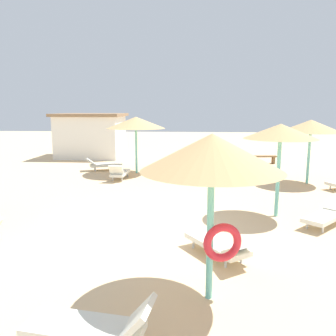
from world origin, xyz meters
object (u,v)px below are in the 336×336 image
lounger_2 (220,244)px  parasol_4 (280,132)px  lounger_1 (120,173)px  lounger_6 (103,165)px  lounger_4 (327,215)px  parasol_2 (212,155)px  parasol_3 (311,126)px  bench_0 (265,158)px  parasol_1 (136,123)px  lounger_7 (93,327)px  beach_cabana (91,135)px

lounger_2 → parasol_4: bearing=58.2°
lounger_1 → lounger_6: (-1.41, 2.32, -0.01)m
lounger_4 → parasol_4: bearing=149.8°
parasol_2 → parasol_3: 11.07m
lounger_4 → bench_0: size_ratio=1.18×
lounger_6 → parasol_4: bearing=-45.2°
lounger_2 → lounger_6: lounger_6 is taller
parasol_3 → lounger_2: (-4.52, -8.23, -2.26)m
parasol_1 → lounger_7: 13.58m
lounger_6 → bench_0: bearing=17.9°
parasol_2 → parasol_3: bearing=64.0°
parasol_3 → bench_0: (-0.80, 5.56, -2.23)m
lounger_1 → lounger_7: (2.12, -11.64, -0.00)m
parasol_2 → lounger_6: bearing=112.6°
lounger_6 → lounger_7: lounger_7 is taller
lounger_7 → bench_0: size_ratio=1.26×
parasol_3 → beach_cabana: beach_cabana is taller
parasol_2 → beach_cabana: (-7.40, 17.66, -1.07)m
parasol_2 → beach_cabana: 19.18m
lounger_7 → beach_cabana: 19.97m
bench_0 → beach_cabana: bearing=169.4°
lounger_1 → lounger_2: size_ratio=0.96×
parasol_2 → lounger_6: size_ratio=1.48×
parasol_2 → parasol_4: 5.45m
lounger_6 → lounger_1: bearing=-58.8°
parasol_4 → lounger_7: 7.88m
parasol_3 → parasol_1: bearing=166.8°
parasol_1 → parasol_3: parasol_1 is taller
lounger_1 → lounger_4: 9.54m
parasol_4 → beach_cabana: bearing=127.4°
parasol_4 → lounger_2: 4.44m
parasol_2 → lounger_7: (-1.69, -1.44, -2.27)m
parasol_1 → lounger_2: (3.59, -10.13, -2.31)m
lounger_2 → bench_0: 14.28m
lounger_7 → beach_cabana: bearing=106.6°
parasol_3 → bench_0: 6.05m
parasol_2 → bench_0: 16.19m
lounger_4 → lounger_2: bearing=-143.0°
parasol_4 → lounger_1: parasol_4 is taller
parasol_1 → parasol_2: bearing=-74.6°
lounger_1 → lounger_4: lounger_1 is taller
lounger_4 → bench_0: 11.33m
parasol_1 → lounger_7: size_ratio=1.56×
lounger_2 → lounger_4: bearing=37.0°
lounger_4 → lounger_7: (-5.29, -5.63, 0.01)m
lounger_2 → lounger_7: size_ratio=1.00×
parasol_1 → parasol_2: parasol_2 is taller
lounger_6 → parasol_1: bearing=-19.0°
parasol_4 → lounger_1: 8.41m
beach_cabana → parasol_2: bearing=-67.3°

